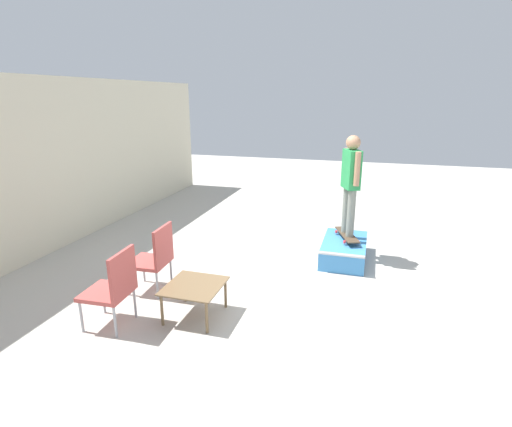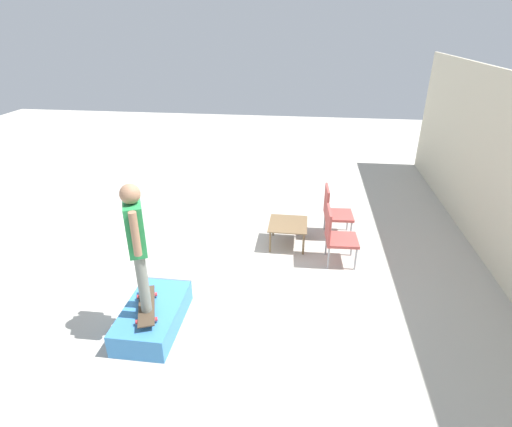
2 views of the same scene
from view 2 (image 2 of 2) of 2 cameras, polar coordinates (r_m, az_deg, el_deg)
name	(u,v)px [view 2 (image 2 of 2)]	position (r m, az deg, el deg)	size (l,w,h in m)	color
ground_plane	(220,272)	(6.61, -5.13, -8.29)	(24.00, 24.00, 0.00)	#B7B2A8
skate_ramp_box	(153,316)	(5.64, -14.45, -13.95)	(1.28, 0.71, 0.35)	#3D84C6
skateboard_on_ramp	(147,306)	(5.42, -15.36, -12.56)	(0.84, 0.47, 0.07)	#473828
person_skater	(137,239)	(4.89, -16.69, -3.46)	(0.53, 0.34, 1.66)	gray
coffee_table	(288,226)	(7.18, 4.59, -1.80)	(0.72, 0.68, 0.43)	brown
patio_chair_left	(334,210)	(7.54, 11.02, 0.51)	(0.55, 0.55, 0.97)	#99999E
patio_chair_right	(336,234)	(6.70, 11.38, -2.90)	(0.55, 0.55, 0.97)	#99999E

